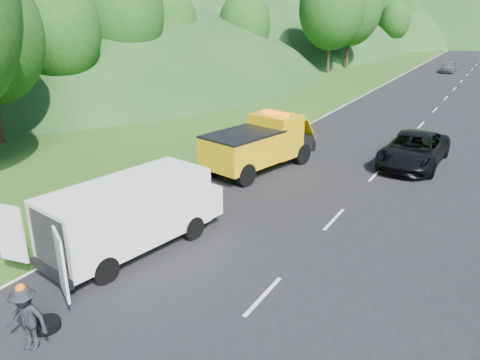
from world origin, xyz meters
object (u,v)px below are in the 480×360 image
Objects in this scene: worker at (32,349)px; passing_suv at (412,165)px; white_van at (133,212)px; woman at (131,222)px; spare_tire at (47,329)px; suitcase at (115,215)px; child at (163,230)px; tow_truck at (260,143)px.

worker is 19.95m from passing_suv.
passing_suv is (6.37, 14.18, -1.40)m from white_van.
woman is at bearing 98.21° from worker.
spare_tire is (-0.32, 0.69, 0.00)m from worker.
white_van reaches higher than woman.
suitcase is 6.43m from spare_tire.
child is 6.08m from spare_tire.
tow_truck is at bearing 144.40° from child.
passing_suv is at bearing 59.88° from worker.
suitcase is at bearing 118.57° from spare_tire.
worker reaches higher than child.
passing_suv is at bearing 73.70° from spare_tire.
suitcase is (-2.14, 1.22, -1.09)m from white_van.
white_van is 12.10× the size of suitcase.
white_van is 4.74× the size of woman.
spare_tire is (2.55, -5.92, 0.00)m from woman.
child is (-0.09, 1.58, -1.40)m from white_van.
child is 1.26× the size of spare_tire.
passing_suv is at bearing 47.20° from tow_truck.
suitcase is (-2.05, -0.36, 0.30)m from child.
tow_truck is 9.44× the size of spare_tire.
worker is at bearing -175.57° from woman.
spare_tire is 19.38m from passing_suv.
child is 14.16m from passing_suv.
spare_tire is at bearing -27.15° from child.
child is at bearing -76.35° from tow_truck.
worker is at bearing -25.48° from child.
woman is 2.12× the size of spare_tire.
worker reaches higher than spare_tire.
white_van is at bearing 88.48° from worker.
tow_truck is 0.94× the size of white_van.
woman is at bearing 113.30° from spare_tire.
woman is 0.90× the size of worker.
spare_tire is (0.93, -4.42, -1.40)m from white_van.
woman is at bearing -120.51° from passing_suv.
suitcase is (-1.88, -8.36, -1.07)m from tow_truck.
suitcase is (-0.52, -0.28, 0.30)m from woman.
white_van is at bearing -76.00° from tow_truck.
white_van is 2.70m from suitcase.
worker is (1.25, -5.10, -1.40)m from white_van.
woman reaches higher than child.
suitcase is at bearing -90.24° from tow_truck.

